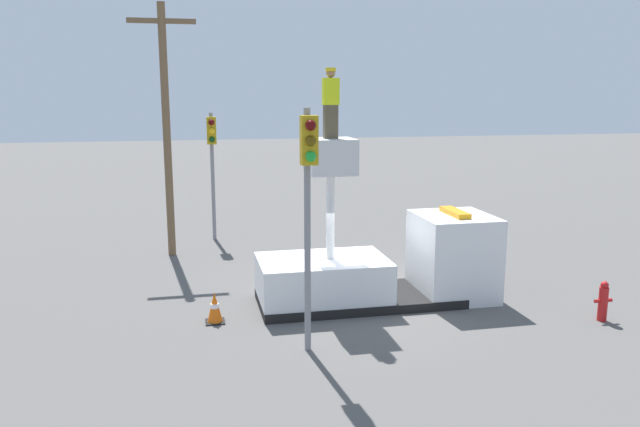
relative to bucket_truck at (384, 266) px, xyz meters
The scene contains 8 objects.
ground_plane 1.20m from the bucket_truck, behind, with size 120.00×120.00×0.00m, color #565451.
bucket_truck is the anchor object (origin of this frame).
worker 4.55m from the bucket_truck, behind, with size 0.40×0.26×1.75m.
traffic_light_pole 4.78m from the bucket_truck, 131.92° to the right, with size 0.34×0.57×5.25m.
traffic_light_across 9.43m from the bucket_truck, 117.03° to the left, with size 0.34×0.57×4.82m.
fire_hydrant 5.49m from the bucket_truck, 27.79° to the right, with size 0.47×0.23×1.01m.
traffic_cone_rear 4.63m from the bucket_truck, behind, with size 0.47×0.47×0.77m.
utility_pole 9.16m from the bucket_truck, 132.39° to the left, with size 2.20×0.26×8.43m.
Camera 1 is at (-4.34, -15.42, 5.55)m, focal length 35.00 mm.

